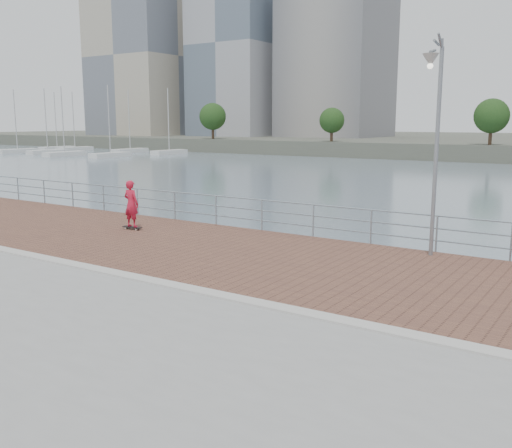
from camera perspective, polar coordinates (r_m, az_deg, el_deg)
The scene contains 9 objects.
water at distance 13.73m, azimuth -4.80°, elevation -14.95°, with size 400.00×400.00×0.00m, color slate.
seawall at distance 10.30m, azimuth -23.48°, elevation -18.67°, with size 40.00×24.00×2.00m, color gray.
brick_lane at distance 15.87m, azimuth 3.22°, elevation -3.73°, with size 40.00×6.80×0.02m, color brown.
curb at distance 13.00m, azimuth -4.94°, elevation -6.83°, with size 40.00×0.40×0.06m, color #B7B5AD.
guardrail at distance 18.68m, azimuth 8.55°, elevation 0.43°, with size 39.06×0.06×1.13m.
street_lamp at distance 16.44m, azimuth 17.38°, elevation 10.94°, with size 0.43×1.24×5.87m.
skateboard at distance 20.89m, azimuth -12.28°, elevation -0.33°, with size 0.80×0.24×0.09m.
skateboarder at distance 20.75m, azimuth -12.37°, elevation 1.99°, with size 0.61×0.40×1.68m, color red.
marina at distance 110.25m, azimuth -16.89°, elevation 7.05°, with size 30.94×21.52×11.56m.
Camera 1 is at (7.80, -9.68, 3.84)m, focal length 40.00 mm.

